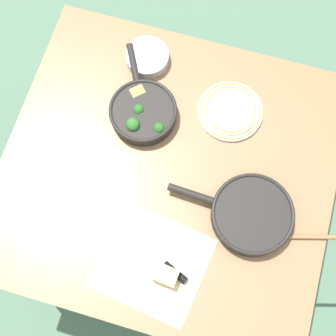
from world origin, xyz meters
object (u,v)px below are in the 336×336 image
object	(u,v)px
skillet_eggs	(251,214)
grater_knife	(161,261)
dinner_plate_stack	(230,111)
cheese_block	(166,275)
skillet_broccoli	(143,112)
wooden_spoon	(291,237)
prep_bowl_steel	(147,58)

from	to	relation	value
skillet_eggs	grater_knife	xyz separation A→B (m)	(-0.23, -0.22, -0.02)
grater_knife	dinner_plate_stack	xyz separation A→B (m)	(0.08, 0.55, 0.00)
cheese_block	dinner_plate_stack	distance (m)	0.60
cheese_block	skillet_broccoli	bearing A→B (deg)	114.31
wooden_spoon	cheese_block	bearing A→B (deg)	17.61
skillet_eggs	dinner_plate_stack	world-z (taller)	skillet_eggs
skillet_eggs	cheese_block	xyz separation A→B (m)	(-0.21, -0.25, -0.00)
grater_knife	prep_bowl_steel	bearing A→B (deg)	-46.64
wooden_spoon	grater_knife	world-z (taller)	grater_knife
skillet_eggs	cheese_block	bearing A→B (deg)	53.70
wooden_spoon	skillet_broccoli	bearing A→B (deg)	-40.62
skillet_eggs	wooden_spoon	world-z (taller)	skillet_eggs
skillet_eggs	grater_knife	distance (m)	0.32
wooden_spoon	dinner_plate_stack	distance (m)	0.47
wooden_spoon	skillet_eggs	bearing A→B (deg)	-26.84
skillet_broccoli	wooden_spoon	world-z (taller)	skillet_broccoli
skillet_eggs	grater_knife	size ratio (longest dim) A/B	1.57
cheese_block	prep_bowl_steel	distance (m)	0.76
grater_knife	cheese_block	world-z (taller)	cheese_block
dinner_plate_stack	prep_bowl_steel	distance (m)	0.35
skillet_broccoli	prep_bowl_steel	size ratio (longest dim) A/B	2.31
skillet_eggs	dinner_plate_stack	distance (m)	0.37
cheese_block	prep_bowl_steel	xyz separation A→B (m)	(-0.27, 0.71, -0.01)
prep_bowl_steel	grater_knife	bearing A→B (deg)	-69.66
prep_bowl_steel	skillet_eggs	bearing A→B (deg)	-43.23
grater_knife	prep_bowl_steel	size ratio (longest dim) A/B	1.72
prep_bowl_steel	skillet_broccoli	bearing A→B (deg)	-77.19
grater_knife	cheese_block	bearing A→B (deg)	145.73
wooden_spoon	dinner_plate_stack	bearing A→B (deg)	-66.99
skillet_eggs	grater_knife	world-z (taller)	skillet_eggs
skillet_eggs	prep_bowl_steel	size ratio (longest dim) A/B	2.69
skillet_broccoli	cheese_block	world-z (taller)	skillet_broccoli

